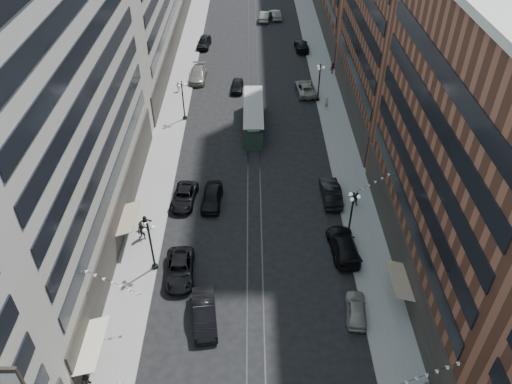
{
  "coord_description": "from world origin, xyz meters",
  "views": [
    {
      "loc": [
        -0.21,
        -3.66,
        34.2
      ],
      "look_at": [
        0.15,
        32.98,
        5.0
      ],
      "focal_mm": 35.0,
      "sensor_mm": 36.0,
      "label": 1
    }
  ],
  "objects_px": {
    "lamppost_sw_mid": "(183,99)",
    "car_11": "(306,88)",
    "pedestrian_6": "(179,87)",
    "car_8": "(198,74)",
    "car_12": "(302,46)",
    "car_13": "(237,86)",
    "lamppost_se_mid": "(319,81)",
    "pedestrian_9": "(333,68)",
    "lamppost_se_far": "(351,214)",
    "car_10": "(331,192)",
    "car_4": "(356,309)",
    "car_14": "(265,16)",
    "car_extra_0": "(212,197)",
    "car_9": "(204,42)",
    "car_extra_1": "(275,14)",
    "car_2": "(180,269)",
    "pedestrian_7": "(356,198)",
    "car_5": "(204,313)",
    "streetcar": "(253,117)",
    "pedestrian_5": "(145,222)",
    "lamppost_sw_far": "(151,245)",
    "car_extra_2": "(343,245)",
    "car_7": "(184,197)",
    "pedestrian_extra_0": "(86,378)",
    "pedestrian_2": "(142,231)"
  },
  "relations": [
    {
      "from": "lamppost_sw_mid",
      "to": "car_11",
      "type": "height_order",
      "value": "lamppost_sw_mid"
    },
    {
      "from": "lamppost_sw_mid",
      "to": "pedestrian_6",
      "type": "bearing_deg",
      "value": 101.9
    },
    {
      "from": "car_8",
      "to": "car_12",
      "type": "relative_size",
      "value": 1.11
    },
    {
      "from": "lamppost_sw_mid",
      "to": "car_13",
      "type": "distance_m",
      "value": 11.17
    },
    {
      "from": "lamppost_se_mid",
      "to": "pedestrian_9",
      "type": "relative_size",
      "value": 3.24
    },
    {
      "from": "lamppost_se_far",
      "to": "car_10",
      "type": "bearing_deg",
      "value": 99.12
    },
    {
      "from": "car_4",
      "to": "car_10",
      "type": "xyz_separation_m",
      "value": [
        -0.16,
        15.35,
        0.18
      ]
    },
    {
      "from": "car_14",
      "to": "car_extra_0",
      "type": "height_order",
      "value": "car_extra_0"
    },
    {
      "from": "car_9",
      "to": "pedestrian_6",
      "type": "bearing_deg",
      "value": -92.73
    },
    {
      "from": "car_13",
      "to": "car_14",
      "type": "bearing_deg",
      "value": 83.85
    },
    {
      "from": "car_extra_1",
      "to": "car_2",
      "type": "bearing_deg",
      "value": 73.24
    },
    {
      "from": "lamppost_se_mid",
      "to": "pedestrian_7",
      "type": "bearing_deg",
      "value": -86.12
    },
    {
      "from": "car_11",
      "to": "pedestrian_7",
      "type": "xyz_separation_m",
      "value": [
        3.09,
        -25.54,
        0.12
      ]
    },
    {
      "from": "lamppost_se_far",
      "to": "car_9",
      "type": "xyz_separation_m",
      "value": [
        -17.6,
        47.85,
        -2.23
      ]
    },
    {
      "from": "car_5",
      "to": "car_8",
      "type": "xyz_separation_m",
      "value": [
        -4.21,
        44.89,
        -0.01
      ]
    },
    {
      "from": "car_4",
      "to": "car_8",
      "type": "bearing_deg",
      "value": -63.19
    },
    {
      "from": "streetcar",
      "to": "car_12",
      "type": "relative_size",
      "value": 2.11
    },
    {
      "from": "pedestrian_5",
      "to": "car_5",
      "type": "bearing_deg",
      "value": -77.02
    },
    {
      "from": "lamppost_se_far",
      "to": "car_extra_1",
      "type": "relative_size",
      "value": 1.11
    },
    {
      "from": "car_11",
      "to": "car_extra_1",
      "type": "xyz_separation_m",
      "value": [
        -3.16,
        31.21,
        0.02
      ]
    },
    {
      "from": "car_13",
      "to": "pedestrian_6",
      "type": "bearing_deg",
      "value": -173.35
    },
    {
      "from": "car_2",
      "to": "car_extra_0",
      "type": "bearing_deg",
      "value": 73.61
    },
    {
      "from": "lamppost_se_far",
      "to": "car_11",
      "type": "bearing_deg",
      "value": 92.88
    },
    {
      "from": "car_10",
      "to": "car_2",
      "type": "bearing_deg",
      "value": 34.48
    },
    {
      "from": "lamppost_se_mid",
      "to": "car_14",
      "type": "distance_m",
      "value": 33.57
    },
    {
      "from": "lamppost_sw_far",
      "to": "car_12",
      "type": "height_order",
      "value": "lamppost_sw_far"
    },
    {
      "from": "car_4",
      "to": "car_13",
      "type": "distance_m",
      "value": 42.23
    },
    {
      "from": "car_12",
      "to": "pedestrian_5",
      "type": "relative_size",
      "value": 3.6
    },
    {
      "from": "lamppost_sw_mid",
      "to": "car_extra_2",
      "type": "height_order",
      "value": "lamppost_sw_mid"
    },
    {
      "from": "lamppost_se_mid",
      "to": "car_7",
      "type": "bearing_deg",
      "value": -126.71
    },
    {
      "from": "car_4",
      "to": "car_extra_2",
      "type": "xyz_separation_m",
      "value": [
        0.0,
        7.35,
        0.16
      ]
    },
    {
      "from": "lamppost_sw_far",
      "to": "streetcar",
      "type": "distance_m",
      "value": 26.68
    },
    {
      "from": "car_8",
      "to": "lamppost_se_mid",
      "type": "bearing_deg",
      "value": -20.95
    },
    {
      "from": "streetcar",
      "to": "lamppost_se_mid",
      "type": "bearing_deg",
      "value": 37.3
    },
    {
      "from": "lamppost_se_mid",
      "to": "car_extra_2",
      "type": "height_order",
      "value": "lamppost_se_mid"
    },
    {
      "from": "lamppost_sw_mid",
      "to": "car_12",
      "type": "height_order",
      "value": "lamppost_sw_mid"
    },
    {
      "from": "car_8",
      "to": "car_extra_0",
      "type": "xyz_separation_m",
      "value": [
        3.9,
        -29.72,
        -0.01
      ]
    },
    {
      "from": "streetcar",
      "to": "car_10",
      "type": "height_order",
      "value": "streetcar"
    },
    {
      "from": "car_9",
      "to": "car_13",
      "type": "bearing_deg",
      "value": -64.04
    },
    {
      "from": "car_12",
      "to": "pedestrian_extra_0",
      "type": "height_order",
      "value": "pedestrian_extra_0"
    },
    {
      "from": "car_4",
      "to": "streetcar",
      "type": "bearing_deg",
      "value": -68.43
    },
    {
      "from": "car_14",
      "to": "pedestrian_7",
      "type": "bearing_deg",
      "value": 105.45
    },
    {
      "from": "lamppost_se_mid",
      "to": "car_5",
      "type": "xyz_separation_m",
      "value": [
        -13.39,
        -37.8,
        -2.22
      ]
    },
    {
      "from": "car_9",
      "to": "car_extra_2",
      "type": "distance_m",
      "value": 52.6
    },
    {
      "from": "lamppost_sw_mid",
      "to": "pedestrian_2",
      "type": "height_order",
      "value": "lamppost_sw_mid"
    },
    {
      "from": "car_extra_2",
      "to": "lamppost_se_far",
      "type": "bearing_deg",
      "value": -116.42
    },
    {
      "from": "car_13",
      "to": "pedestrian_5",
      "type": "bearing_deg",
      "value": -102.85
    },
    {
      "from": "car_2",
      "to": "car_9",
      "type": "distance_m",
      "value": 52.71
    },
    {
      "from": "pedestrian_2",
      "to": "lamppost_se_far",
      "type": "bearing_deg",
      "value": 23.45
    },
    {
      "from": "lamppost_sw_mid",
      "to": "pedestrian_9",
      "type": "bearing_deg",
      "value": 32.48
    }
  ]
}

